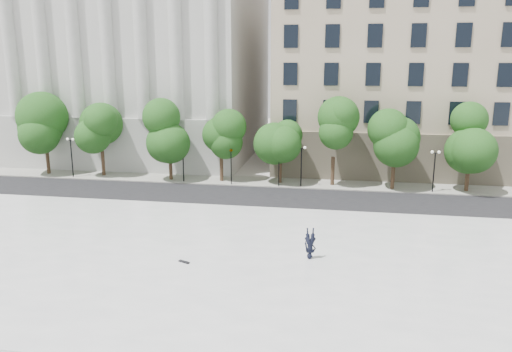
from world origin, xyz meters
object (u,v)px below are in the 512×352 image
object	(u,v)px
person_lying	(310,254)
skateboard	(184,262)
traffic_light_west	(231,149)
traffic_light_east	(279,150)

from	to	relation	value
person_lying	skateboard	world-z (taller)	person_lying
traffic_light_west	person_lying	bearing A→B (deg)	-64.31
traffic_light_west	skateboard	size ratio (longest dim) A/B	5.70
person_lying	traffic_light_east	bearing A→B (deg)	99.17
traffic_light_west	skateboard	distance (m)	20.62
traffic_light_west	skateboard	world-z (taller)	traffic_light_west
traffic_light_west	person_lying	size ratio (longest dim) A/B	2.17
traffic_light_west	skateboard	bearing A→B (deg)	-85.47
traffic_light_west	traffic_light_east	xyz separation A→B (m)	(4.71, 0.00, 0.11)
traffic_light_east	person_lying	distance (m)	19.17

